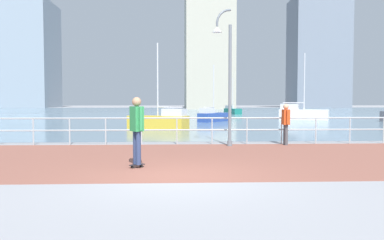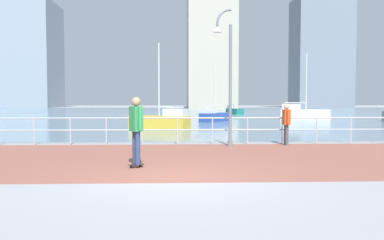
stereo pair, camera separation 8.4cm
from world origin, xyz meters
TOP-DOWN VIEW (x-y plane):
  - ground at (0.00, 40.00)m, footprint 220.00×220.00m
  - brick_paving at (0.00, 2.91)m, footprint 28.00×7.13m
  - harbor_water at (0.00, 51.48)m, footprint 180.00×88.00m
  - waterfront_railing at (-0.00, 6.48)m, footprint 25.25×0.06m
  - lamppost at (1.86, 5.83)m, footprint 0.79×0.44m
  - skateboarder at (-1.05, 1.23)m, footprint 0.39×0.51m
  - bystander at (4.27, 6.13)m, footprint 0.25×0.55m
  - sailboat_navy at (11.90, 26.70)m, footprint 4.58×3.21m
  - sailboat_teal at (3.11, 23.35)m, footprint 2.93×3.35m
  - sailboat_blue at (7.66, 42.48)m, footprint 2.02×3.63m
  - sailboat_ivory at (-1.02, 15.07)m, footprint 3.92×2.69m
  - tower_concrete at (7.54, 79.69)m, footprint 10.52×17.31m
  - tower_glass at (39.40, 95.21)m, footprint 14.83×10.72m
  - tower_steel at (-43.13, 101.98)m, footprint 16.76×15.88m

SIDE VIEW (x-z plane):
  - ground at x=0.00m, z-range 0.00..0.00m
  - harbor_water at x=0.00m, z-range 0.00..0.00m
  - brick_paving at x=0.00m, z-range 0.00..0.01m
  - sailboat_teal at x=3.11m, z-range -1.94..2.86m
  - sailboat_blue at x=7.66m, z-range -1.97..2.90m
  - sailboat_ivory at x=-1.02m, z-range -2.15..3.17m
  - sailboat_navy at x=11.90m, z-range -2.52..3.71m
  - waterfront_railing at x=0.00m, z-range 0.21..1.28m
  - bystander at x=4.27m, z-range 0.14..1.76m
  - skateboarder at x=-1.05m, z-range 0.19..2.01m
  - lamppost at x=1.86m, z-range 0.28..5.47m
  - tower_steel at x=-43.13m, z-range -0.83..30.78m
  - tower_glass at x=39.40m, z-range -0.83..30.95m
  - tower_concrete at x=7.54m, z-range -0.83..37.79m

